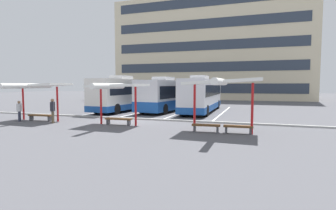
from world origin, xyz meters
TOP-DOWN VIEW (x-y plane):
  - ground_plane at (0.00, 0.00)m, footprint 160.00×160.00m
  - terminal_building at (0.03, 36.57)m, footprint 37.14×13.16m
  - coach_bus_0 at (-4.09, 7.76)m, footprint 3.20×11.61m
  - coach_bus_1 at (0.20, 8.53)m, footprint 3.63×10.65m
  - coach_bus_2 at (3.75, 8.63)m, footprint 2.65×11.25m
  - lane_stripe_0 at (-5.88, 8.35)m, footprint 0.16×14.00m
  - lane_stripe_1 at (-1.96, 8.35)m, footprint 0.16×14.00m
  - lane_stripe_2 at (1.96, 8.35)m, footprint 0.16×14.00m
  - lane_stripe_3 at (5.88, 8.35)m, footprint 0.16×14.00m
  - waiting_shelter_0 at (-6.68, -2.20)m, footprint 4.31×4.44m
  - bench_0 at (-6.68, -1.94)m, footprint 1.98×0.56m
  - waiting_shelter_1 at (0.05, -2.21)m, footprint 3.66×4.25m
  - bench_1 at (0.05, -1.92)m, footprint 1.89×0.47m
  - waiting_shelter_2 at (7.16, -2.85)m, footprint 4.25×4.44m
  - bench_2 at (6.26, -2.76)m, footprint 1.65×0.56m
  - bench_3 at (8.06, -2.65)m, footprint 1.63×0.49m
  - platform_kerb at (0.00, 1.03)m, footprint 44.00×0.24m
  - waiting_passenger_0 at (-7.80, -2.81)m, footprint 0.40×0.50m
  - waiting_passenger_1 at (-4.71, -2.79)m, footprint 0.44×0.55m

SIDE VIEW (x-z plane):
  - ground_plane at x=0.00m, z-range 0.00..0.00m
  - lane_stripe_0 at x=-5.88m, z-range 0.00..0.01m
  - lane_stripe_1 at x=-1.96m, z-range 0.00..0.01m
  - lane_stripe_2 at x=1.96m, z-range 0.00..0.01m
  - lane_stripe_3 at x=5.88m, z-range 0.00..0.01m
  - platform_kerb at x=0.00m, z-range 0.00..0.12m
  - bench_3 at x=8.06m, z-range 0.11..0.56m
  - bench_2 at x=6.26m, z-range 0.11..0.56m
  - bench_1 at x=0.05m, z-range 0.12..0.57m
  - bench_0 at x=-6.68m, z-range 0.12..0.57m
  - waiting_passenger_0 at x=-7.80m, z-range 0.10..1.65m
  - waiting_passenger_1 at x=-4.71m, z-range 0.15..1.90m
  - coach_bus_1 at x=0.20m, z-range -0.16..3.37m
  - coach_bus_2 at x=3.75m, z-range -0.10..3.52m
  - coach_bus_0 at x=-4.09m, z-range -0.10..3.57m
  - waiting_shelter_1 at x=0.05m, z-range 1.19..4.02m
  - waiting_shelter_0 at x=-6.68m, z-range 1.18..4.05m
  - waiting_shelter_2 at x=7.16m, z-range 1.28..4.39m
  - terminal_building at x=0.03m, z-range -1.37..20.81m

